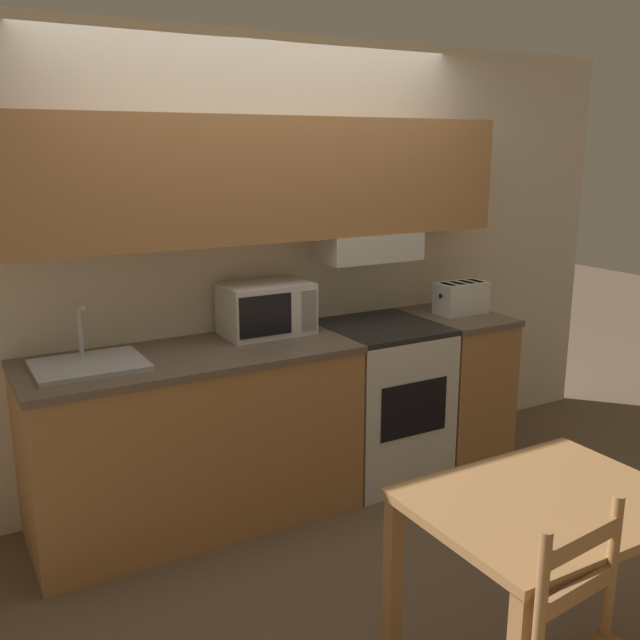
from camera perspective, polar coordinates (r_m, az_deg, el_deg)
name	(u,v)px	position (r m, az deg, el deg)	size (l,w,h in m)	color
ground_plane	(266,471)	(4.49, -4.35, -11.99)	(16.00, 16.00, 0.00)	brown
wall_back	(268,227)	(4.02, -4.14, 7.41)	(5.20, 0.38, 2.55)	silver
lower_counter_main	(194,438)	(3.82, -10.04, -9.28)	(1.70, 0.69, 0.93)	#B27A47
lower_counter_right_stub	(453,384)	(4.64, 10.59, -5.09)	(0.48, 0.69, 0.93)	#B27A47
stove_range	(380,400)	(4.32, 4.82, -6.37)	(0.64, 0.68, 0.93)	silver
microwave	(266,309)	(3.95, -4.31, 0.92)	(0.49, 0.31, 0.29)	silver
toaster	(461,298)	(4.52, 11.24, 1.76)	(0.33, 0.17, 0.20)	silver
sink_basin	(89,364)	(3.54, -18.01, -3.36)	(0.51, 0.40, 0.29)	#B7BABF
dining_table	(546,527)	(2.79, 17.61, -15.48)	(0.95, 0.72, 0.72)	#B27F4C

